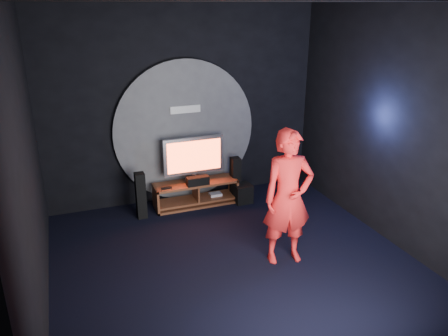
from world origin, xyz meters
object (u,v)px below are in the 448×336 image
Objects in this scene: tower_speaker_left at (141,196)px; tv at (194,157)px; player at (288,198)px; tower_speaker_right at (235,178)px; subwoofer at (243,193)px; media_console at (196,195)px.

tv is at bearing 12.25° from tower_speaker_left.
tower_speaker_right is at bearing 94.70° from player.
tower_speaker_left is at bearing 137.22° from player.
tower_speaker_right is 2.37× the size of subwoofer.
player is (1.69, -2.05, 0.57)m from tower_speaker_left.
player reaches higher than tower_speaker_right.
media_console reaches higher than subwoofer.
tv is at bearing 114.00° from player.
tower_speaker_left is at bearing -175.03° from tower_speaker_right.
player is (-0.12, -2.21, 0.57)m from tower_speaker_right.
tower_speaker_left reaches higher than subwoofer.
tower_speaker_left is at bearing -171.43° from media_console.
tv is at bearing 163.04° from subwoofer.
tv is 2.37m from player.
tv is 1.16m from tower_speaker_left.
subwoofer is 0.18× the size of player.
subwoofer is at bearing -70.13° from tower_speaker_right.
media_console is 2.43m from player.
player reaches higher than subwoofer.
media_console is at bearing -179.88° from tower_speaker_right.
tower_speaker_right is (1.81, 0.16, 0.00)m from tower_speaker_left.
tv is 0.93m from tower_speaker_right.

